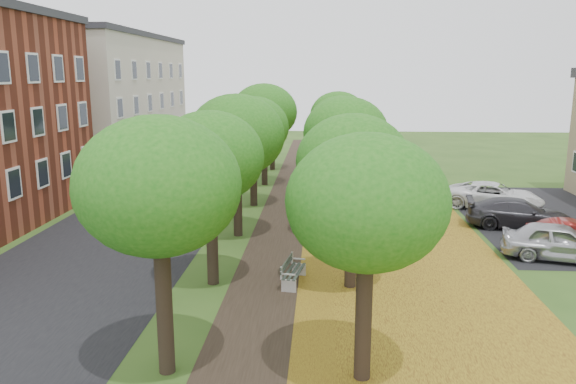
# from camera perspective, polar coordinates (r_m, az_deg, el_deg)

# --- Properties ---
(ground) EXTENTS (120.00, 120.00, 0.00)m
(ground) POSITION_cam_1_polar(r_m,az_deg,el_deg) (14.53, -3.32, -17.99)
(ground) COLOR #2D4C19
(ground) RESTS_ON ground
(street_asphalt) EXTENTS (8.00, 70.00, 0.01)m
(street_asphalt) POSITION_cam_1_polar(r_m,az_deg,el_deg) (29.84, -14.35, -2.49)
(street_asphalt) COLOR black
(street_asphalt) RESTS_ON ground
(footpath) EXTENTS (3.20, 70.00, 0.01)m
(footpath) POSITION_cam_1_polar(r_m,az_deg,el_deg) (28.48, 0.20, -2.79)
(footpath) COLOR black
(footpath) RESTS_ON ground
(leaf_verge) EXTENTS (7.50, 70.00, 0.01)m
(leaf_verge) POSITION_cam_1_polar(r_m,az_deg,el_deg) (28.64, 10.25, -2.90)
(leaf_verge) COLOR #AD9220
(leaf_verge) RESTS_ON ground
(parking_lot) EXTENTS (9.00, 16.00, 0.01)m
(parking_lot) POSITION_cam_1_polar(r_m,az_deg,el_deg) (31.74, 25.46, -2.44)
(parking_lot) COLOR black
(parking_lot) RESTS_ON ground
(tree_row_west) EXTENTS (3.98, 33.98, 6.30)m
(tree_row_west) POSITION_cam_1_polar(r_m,az_deg,el_deg) (27.88, -4.34, 6.42)
(tree_row_west) COLOR black
(tree_row_west) RESTS_ON ground
(tree_row_east) EXTENTS (3.98, 33.98, 6.30)m
(tree_row_east) POSITION_cam_1_polar(r_m,az_deg,el_deg) (27.65, 5.63, 6.35)
(tree_row_east) COLOR black
(tree_row_east) RESTS_ON ground
(building_cream) EXTENTS (10.30, 20.30, 10.40)m
(building_cream) POSITION_cam_1_polar(r_m,az_deg,el_deg) (49.18, -18.97, 8.93)
(building_cream) COLOR beige
(building_cream) RESTS_ON ground
(bench) EXTENTS (0.83, 1.87, 0.86)m
(bench) POSITION_cam_1_polar(r_m,az_deg,el_deg) (19.88, 0.45, -8.06)
(bench) COLOR #28322B
(bench) RESTS_ON ground
(car_silver) EXTENTS (4.68, 2.86, 1.49)m
(car_silver) POSITION_cam_1_polar(r_m,az_deg,el_deg) (24.67, 25.89, -4.57)
(car_silver) COLOR #B2B1B6
(car_silver) RESTS_ON ground
(car_red) EXTENTS (3.93, 2.02, 1.23)m
(car_red) POSITION_cam_1_polar(r_m,az_deg,el_deg) (26.36, 27.11, -3.97)
(car_red) COLOR maroon
(car_red) RESTS_ON ground
(car_grey) EXTENTS (5.10, 2.81, 1.40)m
(car_grey) POSITION_cam_1_polar(r_m,az_deg,el_deg) (28.98, 22.38, -2.03)
(car_grey) COLOR #302F33
(car_grey) RESTS_ON ground
(car_white) EXTENTS (5.65, 4.01, 1.43)m
(car_white) POSITION_cam_1_polar(r_m,az_deg,el_deg) (32.62, 20.19, -0.36)
(car_white) COLOR white
(car_white) RESTS_ON ground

